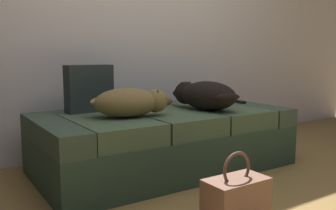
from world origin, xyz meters
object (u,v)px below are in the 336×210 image
handbag (236,201)px  throw_pillow (89,88)px  dog_tan (132,102)px  dog_dark (204,95)px  couch (164,140)px  tv_remote (239,102)px

handbag → throw_pillow: bearing=102.2°
handbag → dog_tan: bearing=97.8°
throw_pillow → dog_dark: bearing=-26.1°
dog_tan → handbag: dog_tan is taller
dog_dark → handbag: bearing=-119.2°
dog_dark → handbag: dog_dark is taller
couch → throw_pillow: 0.67m
couch → dog_dark: size_ratio=2.92×
throw_pillow → handbag: throw_pillow is taller
handbag → dog_dark: bearing=60.8°
couch → dog_dark: dog_dark is taller
dog_tan → dog_dark: dog_dark is taller
dog_tan → couch: bearing=18.4°
couch → handbag: (-0.21, -0.99, -0.09)m
couch → dog_dark: bearing=-20.4°
throw_pillow → handbag: size_ratio=0.90×
couch → throw_pillow: throw_pillow is taller
throw_pillow → couch: bearing=-29.4°
tv_remote → throw_pillow: bearing=-177.5°
couch → tv_remote: bearing=2.7°
dog_dark → couch: bearing=159.6°
dog_tan → tv_remote: dog_tan is taller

